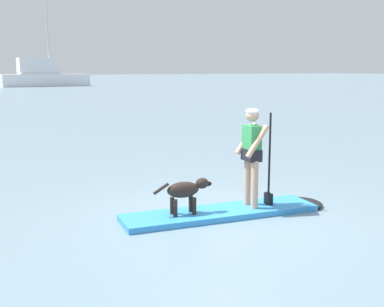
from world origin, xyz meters
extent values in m
plane|color=slate|center=(0.00, 0.00, 0.00)|extent=(400.00, 400.00, 0.00)
cube|color=#338CD8|center=(0.00, 0.00, 0.05)|extent=(3.41, 1.17, 0.10)
ellipsoid|color=black|center=(1.66, -0.20, 0.05)|extent=(0.64, 0.80, 0.10)
cylinder|color=tan|center=(0.58, 0.06, 0.51)|extent=(0.12, 0.12, 0.82)
cylinder|color=tan|center=(0.55, -0.20, 0.51)|extent=(0.12, 0.12, 0.82)
cube|color=black|center=(0.56, -0.07, 1.00)|extent=(0.26, 0.38, 0.20)
cube|color=#338C4C|center=(0.56, -0.07, 1.20)|extent=(0.24, 0.36, 0.58)
sphere|color=tan|center=(0.56, -0.07, 1.66)|extent=(0.22, 0.22, 0.22)
ellipsoid|color=white|center=(0.56, -0.07, 1.72)|extent=(0.23, 0.23, 0.11)
cylinder|color=tan|center=(0.58, 0.12, 1.25)|extent=(0.43, 0.14, 0.54)
cylinder|color=tan|center=(0.54, -0.26, 1.25)|extent=(0.43, 0.14, 0.54)
cylinder|color=black|center=(0.91, -0.11, 0.90)|extent=(0.04, 0.04, 1.59)
cube|color=black|center=(0.91, -0.11, 0.20)|extent=(0.10, 0.19, 0.20)
ellipsoid|color=#2D231E|center=(-0.66, 0.08, 0.51)|extent=(0.56, 0.28, 0.26)
ellipsoid|color=#2D231E|center=(-0.33, 0.04, 0.59)|extent=(0.24, 0.18, 0.18)
ellipsoid|color=black|center=(-0.22, 0.03, 0.57)|extent=(0.13, 0.09, 0.08)
cylinder|color=#2D231E|center=(-1.03, 0.12, 0.56)|extent=(0.27, 0.08, 0.18)
cylinder|color=#2D231E|center=(-0.49, 0.14, 0.24)|extent=(0.07, 0.07, 0.28)
cylinder|color=#2D231E|center=(-0.51, -0.02, 0.24)|extent=(0.07, 0.07, 0.28)
cylinder|color=#2D231E|center=(-0.81, 0.17, 0.24)|extent=(0.07, 0.07, 0.28)
cylinder|color=#2D231E|center=(-0.83, 0.02, 0.24)|extent=(0.07, 0.07, 0.28)
cube|color=white|center=(10.30, 63.14, 0.85)|extent=(12.05, 3.47, 1.70)
cube|color=silver|center=(9.41, 63.14, 2.82)|extent=(5.47, 2.42, 2.24)
cylinder|color=silver|center=(10.90, 63.14, 6.65)|extent=(0.20, 0.20, 9.91)
cylinder|color=silver|center=(9.41, 63.14, 2.90)|extent=(4.18, 0.35, 0.14)
camera|label=1|loc=(-4.12, -6.61, 2.42)|focal=45.21mm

